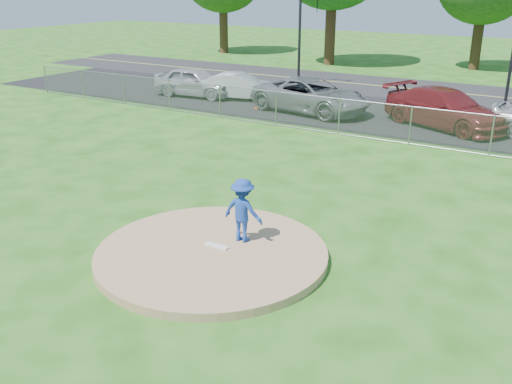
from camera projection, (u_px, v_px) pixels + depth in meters
ground at (366, 153)px, 21.32m from camera, size 120.00×120.00×0.00m
pitchers_mound at (212, 254)px, 13.27m from camera, size 5.40×5.40×0.20m
pitching_rubber at (216, 246)px, 13.39m from camera, size 0.60×0.15×0.04m
chain_link_fence at (386, 123)px, 22.67m from camera, size 40.00×0.06×1.50m
parking_lot at (417, 119)px, 26.54m from camera, size 50.00×8.00×0.01m
street at (455, 93)px, 32.55m from camera, size 60.00×7.00×0.01m
traffic_signal_left at (303, 28)px, 34.01m from camera, size 1.28×0.20×5.60m
pitcher at (243, 210)px, 13.47m from camera, size 1.02×0.60×1.56m
traffic_cone at (259, 102)px, 28.48m from camera, size 0.35×0.35×0.68m
parked_car_silver at (195, 82)px, 31.33m from camera, size 4.81×2.32×1.58m
parked_car_white at (239, 86)px, 30.60m from camera, size 4.47×2.55×1.39m
parked_car_gray at (311, 95)px, 27.55m from camera, size 6.23×3.63×1.63m
parked_car_darkred at (445, 108)px, 24.73m from camera, size 6.15×4.44×1.66m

